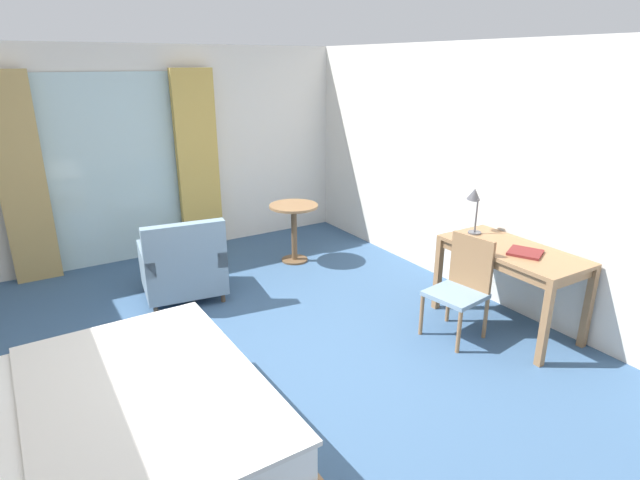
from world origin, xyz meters
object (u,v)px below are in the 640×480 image
desk_chair (462,283)px  round_cafe_table (294,220)px  writing_desk (512,258)px  desk_lamp (474,199)px  bed (80,450)px  closed_book (525,252)px  armchair_by_window (183,267)px

desk_chair → round_cafe_table: desk_chair is taller
writing_desk → round_cafe_table: bearing=109.1°
desk_chair → desk_lamp: bearing=38.2°
bed → desk_chair: (3.19, 0.17, 0.21)m
closed_book → round_cafe_table: 2.78m
armchair_by_window → round_cafe_table: 1.54m
bed → closed_book: bed is taller
desk_chair → closed_book: desk_chair is taller
desk_chair → writing_desk: bearing=-15.4°
round_cafe_table → writing_desk: bearing=-70.9°
bed → desk_chair: bearing=3.0°
desk_lamp → armchair_by_window: bearing=145.9°
round_cafe_table → armchair_by_window: bearing=-168.0°
desk_lamp → armchair_by_window: size_ratio=0.50×
bed → armchair_by_window: bearing=59.6°
writing_desk → closed_book: size_ratio=4.76×
desk_chair → desk_lamp: (0.53, 0.41, 0.60)m
writing_desk → closed_book: (-0.02, -0.14, 0.11)m
writing_desk → round_cafe_table: (-0.86, 2.49, -0.15)m
bed → writing_desk: bed is taller
desk_chair → desk_lamp: desk_lamp is taller
armchair_by_window → desk_lamp: bearing=-34.1°
writing_desk → closed_book: bearing=-98.5°
writing_desk → armchair_by_window: size_ratio=1.44×
desk_chair → round_cafe_table: 2.40m
bed → armchair_by_window: size_ratio=2.28×
armchair_by_window → bed: bearing=-120.4°
desk_chair → closed_book: size_ratio=3.40×
desk_lamp → round_cafe_table: bearing=115.3°
bed → writing_desk: bearing=0.6°
bed → closed_book: bearing=-1.6°
desk_lamp → armchair_by_window: desk_lamp is taller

